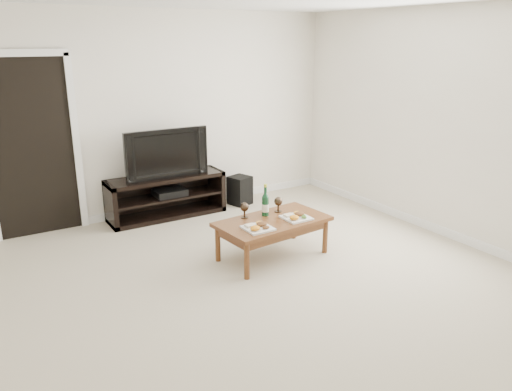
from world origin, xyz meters
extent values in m
plane|color=#B8AB94|center=(0.00, 0.00, 0.00)|extent=(5.50, 5.50, 0.00)
cube|color=white|center=(0.00, 2.77, 1.30)|extent=(5.00, 0.04, 2.60)
cube|color=black|center=(-1.55, 2.73, 1.02)|extent=(0.90, 0.02, 2.05)
cube|color=black|center=(-0.05, 2.50, 0.28)|extent=(1.52, 0.45, 0.55)
imported|color=black|center=(-0.05, 2.50, 0.86)|extent=(1.08, 0.14, 0.62)
cube|color=black|center=(-0.01, 2.48, 0.33)|extent=(0.40, 0.30, 0.08)
cube|color=black|center=(1.02, 2.44, 0.20)|extent=(0.33, 0.33, 0.40)
cube|color=brown|center=(0.43, 0.71, 0.21)|extent=(1.22, 0.74, 0.42)
cube|color=white|center=(0.15, 0.56, 0.45)|extent=(0.27, 0.27, 0.07)
cube|color=white|center=(0.66, 0.61, 0.45)|extent=(0.27, 0.27, 0.07)
cylinder|color=#103A1F|center=(0.43, 0.86, 0.59)|extent=(0.07, 0.07, 0.35)
camera|label=1|loc=(-2.29, -3.39, 2.24)|focal=35.00mm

